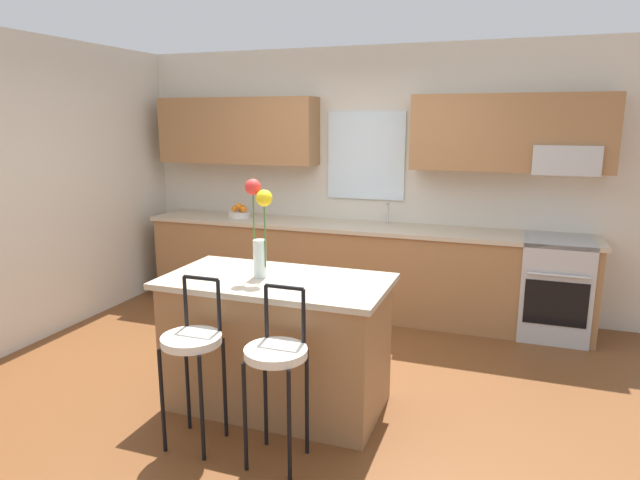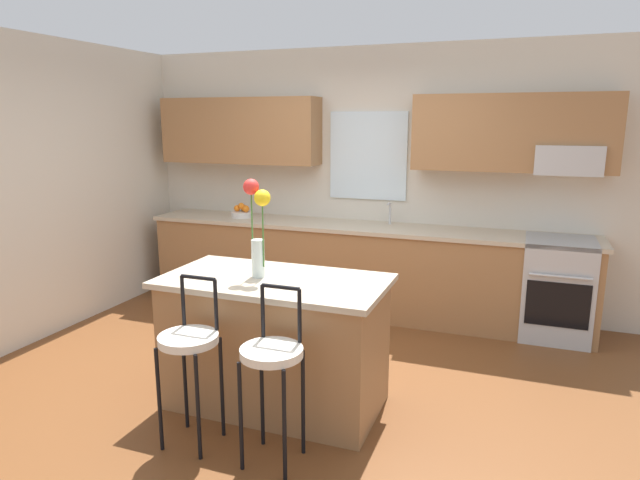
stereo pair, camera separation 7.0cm
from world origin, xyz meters
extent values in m
plane|color=brown|center=(0.00, 0.00, 0.00)|extent=(14.00, 14.00, 0.00)
cube|color=beige|center=(-2.56, 0.30, 1.35)|extent=(0.12, 4.60, 2.70)
cube|color=beige|center=(0.00, 2.06, 1.35)|extent=(5.60, 0.12, 2.70)
cube|color=#996B42|center=(-1.41, 1.83, 1.85)|extent=(1.79, 0.34, 0.70)
cube|color=#996B42|center=(1.41, 1.83, 1.85)|extent=(1.79, 0.34, 0.70)
cube|color=silver|center=(0.00, 1.99, 1.60)|extent=(0.82, 0.03, 0.90)
cube|color=#B7BABC|center=(1.89, 1.80, 1.62)|extent=(0.56, 0.36, 0.26)
cube|color=#996B42|center=(0.00, 1.70, 0.44)|extent=(4.50, 0.60, 0.88)
cube|color=#BCAD93|center=(0.00, 1.70, 0.90)|extent=(4.56, 0.64, 0.04)
cube|color=#B7BABC|center=(0.28, 1.70, 0.85)|extent=(0.54, 0.38, 0.11)
cylinder|color=#B7BABC|center=(0.28, 1.86, 1.03)|extent=(0.02, 0.02, 0.22)
cylinder|color=#B7BABC|center=(0.28, 1.80, 1.14)|extent=(0.02, 0.12, 0.02)
cube|color=#B7BABC|center=(1.89, 1.68, 0.46)|extent=(0.60, 0.60, 0.92)
cube|color=black|center=(1.89, 1.38, 0.40)|extent=(0.52, 0.02, 0.40)
cylinder|color=#B7BABC|center=(1.89, 1.35, 0.66)|extent=(0.50, 0.02, 0.02)
cube|color=#996B42|center=(0.01, -0.35, 0.44)|extent=(1.45, 0.74, 0.88)
cube|color=#BCAD93|center=(0.01, -0.35, 0.90)|extent=(1.53, 0.82, 0.04)
cylinder|color=black|center=(-0.40, -1.11, 0.33)|extent=(0.02, 0.02, 0.66)
cylinder|color=black|center=(-0.13, -1.11, 0.33)|extent=(0.02, 0.02, 0.66)
cylinder|color=black|center=(-0.40, -0.84, 0.33)|extent=(0.02, 0.02, 0.66)
cylinder|color=black|center=(-0.13, -0.84, 0.33)|extent=(0.02, 0.02, 0.66)
cylinder|color=silver|center=(-0.26, -0.98, 0.69)|extent=(0.36, 0.36, 0.05)
cylinder|color=black|center=(-0.38, -0.84, 0.87)|extent=(0.02, 0.02, 0.32)
cylinder|color=black|center=(-0.15, -0.84, 0.87)|extent=(0.02, 0.02, 0.32)
cylinder|color=black|center=(-0.26, -0.84, 1.03)|extent=(0.23, 0.02, 0.02)
cylinder|color=black|center=(0.15, -1.11, 0.33)|extent=(0.02, 0.02, 0.66)
cylinder|color=black|center=(0.42, -1.11, 0.33)|extent=(0.02, 0.02, 0.66)
cylinder|color=black|center=(0.15, -0.84, 0.33)|extent=(0.02, 0.02, 0.66)
cylinder|color=black|center=(0.42, -0.84, 0.33)|extent=(0.02, 0.02, 0.66)
cylinder|color=silver|center=(0.29, -0.98, 0.69)|extent=(0.36, 0.36, 0.05)
cylinder|color=black|center=(0.17, -0.84, 0.87)|extent=(0.02, 0.02, 0.32)
cylinder|color=black|center=(0.40, -0.84, 0.87)|extent=(0.02, 0.02, 0.32)
cylinder|color=black|center=(0.29, -0.84, 1.03)|extent=(0.23, 0.02, 0.02)
cylinder|color=silver|center=(-0.10, -0.36, 1.05)|extent=(0.09, 0.09, 0.26)
cylinder|color=#3D722D|center=(-0.05, -0.37, 1.23)|extent=(0.01, 0.01, 0.47)
sphere|color=yellow|center=(-0.05, -0.37, 1.47)|extent=(0.11, 0.11, 0.11)
cylinder|color=#3D722D|center=(-0.15, -0.35, 1.27)|extent=(0.01, 0.01, 0.54)
sphere|color=red|center=(-0.15, -0.35, 1.53)|extent=(0.11, 0.11, 0.11)
cylinder|color=silver|center=(-1.35, 1.70, 0.95)|extent=(0.24, 0.24, 0.06)
sphere|color=orange|center=(-1.29, 1.70, 1.01)|extent=(0.08, 0.08, 0.08)
sphere|color=orange|center=(-1.35, 1.75, 1.01)|extent=(0.07, 0.07, 0.07)
sphere|color=orange|center=(-1.40, 1.70, 1.01)|extent=(0.07, 0.07, 0.07)
sphere|color=orange|center=(-1.35, 1.70, 1.04)|extent=(0.07, 0.07, 0.07)
camera|label=1|loc=(1.50, -3.63, 1.97)|focal=31.05mm
camera|label=2|loc=(1.56, -3.61, 1.97)|focal=31.05mm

